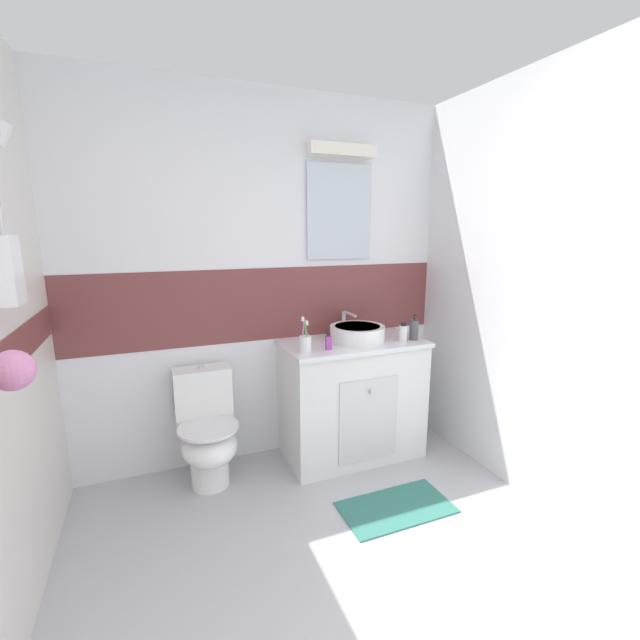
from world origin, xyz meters
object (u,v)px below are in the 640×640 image
at_px(soap_dispenser, 414,330).
at_px(toothbrush_cup, 305,343).
at_px(perfume_flask_small, 328,342).
at_px(sink_basin, 357,333).
at_px(toilet, 207,432).
at_px(lotion_bottle_short, 403,333).

bearing_deg(soap_dispenser, toothbrush_cup, -179.19).
relative_size(soap_dispenser, perfume_flask_small, 1.65).
relative_size(sink_basin, toilet, 0.57).
bearing_deg(lotion_bottle_short, sink_basin, 154.66).
bearing_deg(sink_basin, toothbrush_cup, -163.34).
xyz_separation_m(toilet, toothbrush_cup, (0.61, -0.15, 0.56)).
xyz_separation_m(sink_basin, soap_dispenser, (0.38, -0.12, 0.01)).
height_order(soap_dispenser, perfume_flask_small, soap_dispenser).
height_order(sink_basin, toilet, sink_basin).
relative_size(soap_dispenser, lotion_bottle_short, 1.36).
bearing_deg(perfume_flask_small, lotion_bottle_short, -0.86).
height_order(toothbrush_cup, lotion_bottle_short, toothbrush_cup).
height_order(toothbrush_cup, soap_dispenser, toothbrush_cup).
bearing_deg(lotion_bottle_short, soap_dispenser, 10.36).
relative_size(perfume_flask_small, lotion_bottle_short, 0.83).
distance_m(toilet, soap_dispenser, 1.54).
distance_m(toilet, lotion_bottle_short, 1.45).
height_order(toilet, toothbrush_cup, toothbrush_cup).
relative_size(toothbrush_cup, perfume_flask_small, 2.10).
bearing_deg(toilet, sink_basin, -1.36).
relative_size(sink_basin, soap_dispenser, 2.36).
height_order(sink_basin, perfume_flask_small, sink_basin).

